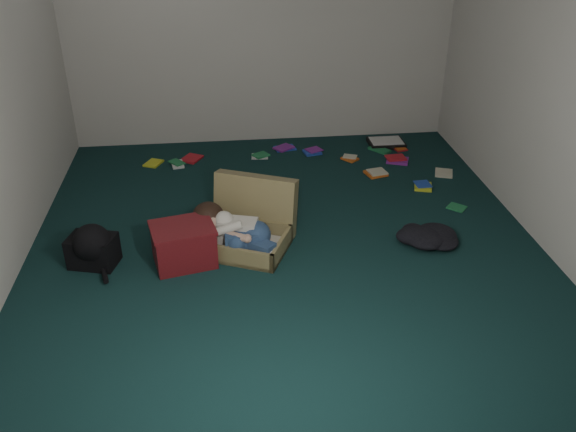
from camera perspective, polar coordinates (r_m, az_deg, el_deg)
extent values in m
plane|color=#0F2B2A|center=(4.83, -0.20, -2.77)|extent=(4.50, 4.50, 0.00)
plane|color=silver|center=(6.46, -2.55, 17.95)|extent=(4.50, 0.00, 4.50)
plane|color=silver|center=(2.26, 6.10, -4.76)|extent=(4.50, 0.00, 4.50)
plane|color=silver|center=(4.92, 24.17, 11.89)|extent=(0.00, 4.50, 4.50)
cube|color=olive|center=(4.75, -4.33, -2.37)|extent=(0.81, 0.72, 0.15)
cube|color=beige|center=(4.77, -4.32, -2.76)|extent=(0.74, 0.64, 0.02)
cube|color=olive|center=(4.92, -3.08, 1.08)|extent=(0.70, 0.46, 0.50)
cube|color=silver|center=(4.69, -4.68, -1.54)|extent=(0.32, 0.24, 0.21)
sphere|color=tan|center=(4.72, -7.29, -0.70)|extent=(0.18, 0.18, 0.18)
ellipsoid|color=black|center=(4.76, -7.48, 0.03)|extent=(0.24, 0.25, 0.21)
ellipsoid|color=navy|center=(4.66, -2.97, -1.76)|extent=(0.22, 0.25, 0.21)
cube|color=navy|center=(4.60, -4.33, -2.36)|extent=(0.26, 0.13, 0.14)
cube|color=navy|center=(4.56, -2.66, -2.97)|extent=(0.25, 0.24, 0.11)
sphere|color=white|center=(4.57, -1.45, -3.17)|extent=(0.11, 0.11, 0.11)
sphere|color=white|center=(4.52, -1.72, -3.71)|extent=(0.10, 0.10, 0.10)
cylinder|color=tan|center=(4.56, -4.71, -1.93)|extent=(0.18, 0.12, 0.06)
cube|color=maroon|center=(4.61, -9.72, -2.78)|extent=(0.50, 0.43, 0.29)
cube|color=maroon|center=(4.53, -9.89, -1.09)|extent=(0.53, 0.45, 0.02)
cube|color=black|center=(6.75, 9.16, 6.77)|extent=(0.38, 0.28, 0.05)
cube|color=white|center=(6.74, 9.18, 6.98)|extent=(0.34, 0.25, 0.01)
cube|color=yellow|center=(6.36, -12.48, 4.84)|extent=(0.18, 0.13, 0.02)
cube|color=red|center=(6.39, -9.01, 5.32)|extent=(0.22, 0.22, 0.02)
cube|color=white|center=(6.38, -2.66, 5.63)|extent=(0.18, 0.21, 0.02)
cube|color=#2144B4|center=(6.47, 2.28, 5.97)|extent=(0.19, 0.22, 0.02)
cube|color=orange|center=(6.34, 5.81, 5.34)|extent=(0.22, 0.21, 0.02)
cube|color=#227E44|center=(6.59, 8.55, 6.13)|extent=(0.19, 0.15, 0.02)
cube|color=purple|center=(6.36, 10.20, 5.10)|extent=(0.22, 0.22, 0.02)
cube|color=beige|center=(6.19, 14.37, 3.92)|extent=(0.17, 0.20, 0.02)
cube|color=yellow|center=(5.85, 12.51, 2.66)|extent=(0.20, 0.22, 0.02)
cube|color=red|center=(6.67, 10.39, 6.23)|extent=(0.22, 0.20, 0.02)
cube|color=white|center=(6.28, -10.29, 4.76)|extent=(0.20, 0.16, 0.02)
cube|color=#2144B4|center=(6.57, -0.29, 6.38)|extent=(0.22, 0.22, 0.02)
cube|color=orange|center=(6.04, 8.21, 3.95)|extent=(0.15, 0.19, 0.02)
cube|color=#227E44|center=(5.56, 15.50, 0.80)|extent=(0.21, 0.22, 0.02)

